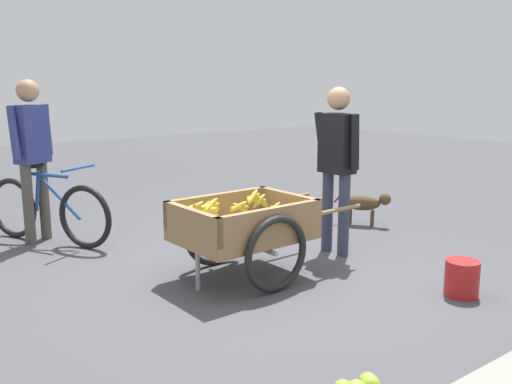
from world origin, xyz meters
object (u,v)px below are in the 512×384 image
object	(u,v)px
vendor_person	(337,155)
fruit_cart	(243,229)
bicycle	(48,210)
dog	(365,203)
cyclist_person	(32,145)
plastic_bucket	(462,278)

from	to	relation	value
vendor_person	fruit_cart	bearing A→B (deg)	1.51
bicycle	dog	size ratio (longest dim) A/B	2.63
cyclist_person	dog	xyz separation A→B (m)	(-3.29, 1.64, -0.76)
bicycle	dog	distance (m)	3.56
fruit_cart	vendor_person	xyz separation A→B (m)	(-1.14, -0.03, 0.54)
fruit_cart	vendor_person	distance (m)	1.27
vendor_person	cyclist_person	bearing A→B (deg)	-44.73
fruit_cart	plastic_bucket	distance (m)	1.83
dog	plastic_bucket	bearing A→B (deg)	61.86
vendor_person	dog	bearing A→B (deg)	-151.85
vendor_person	bicycle	distance (m)	3.06
fruit_cart	dog	size ratio (longest dim) A/B	2.95
bicycle	vendor_person	bearing A→B (deg)	136.11
vendor_person	bicycle	xyz separation A→B (m)	(2.16, -2.08, -0.63)
fruit_cart	bicycle	size ratio (longest dim) A/B	1.12
plastic_bucket	fruit_cart	bearing A→B (deg)	-50.88
bicycle	plastic_bucket	distance (m)	4.12
vendor_person	plastic_bucket	distance (m)	1.66
fruit_cart	bicycle	bearing A→B (deg)	-64.25
vendor_person	dog	size ratio (longest dim) A/B	2.89
fruit_cart	vendor_person	bearing A→B (deg)	-178.49
vendor_person	dog	distance (m)	1.40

